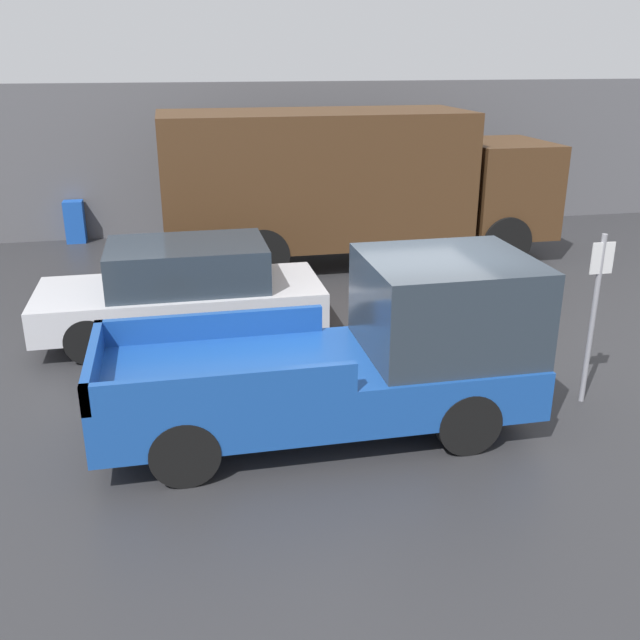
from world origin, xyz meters
TOP-DOWN VIEW (x-y plane):
  - ground_plane at (0.00, 0.00)m, footprint 60.00×60.00m
  - building_wall at (0.00, 9.87)m, footprint 28.00×0.15m
  - pickup_truck at (-0.58, -0.66)m, footprint 5.14×1.95m
  - car at (-2.60, 2.83)m, footprint 4.48×1.88m
  - delivery_truck at (1.04, 6.60)m, footprint 8.37×2.51m
  - parking_sign at (2.46, -0.64)m, footprint 0.30×0.07m
  - newspaper_box at (-5.02, 9.55)m, footprint 0.45×0.40m

SIDE VIEW (x-z plane):
  - ground_plane at x=0.00m, z-range 0.00..0.00m
  - newspaper_box at x=-5.02m, z-range 0.00..1.01m
  - car at x=-2.60m, z-range 0.01..1.55m
  - pickup_truck at x=-0.58m, z-range -0.08..2.01m
  - parking_sign at x=2.46m, z-range 0.15..2.41m
  - delivery_truck at x=1.04m, z-range 0.17..3.38m
  - building_wall at x=0.00m, z-range 0.00..3.67m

